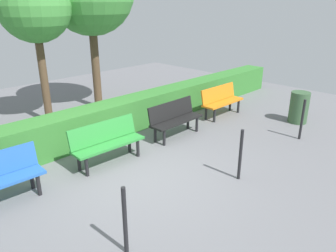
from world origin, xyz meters
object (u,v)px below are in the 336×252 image
(bench_green, at_px, (107,141))
(tree_mid, at_px, (34,7))
(bench_orange, at_px, (221,100))
(bench_black, at_px, (175,117))
(trash_bin, at_px, (299,107))

(bench_green, bearing_deg, tree_mid, -92.81)
(bench_orange, bearing_deg, tree_mid, -38.18)
(bench_green, bearing_deg, bench_black, -178.17)
(bench_black, height_order, bench_green, same)
(bench_orange, xyz_separation_m, bench_green, (4.09, 0.09, 0.00))
(tree_mid, xyz_separation_m, trash_bin, (-4.84, 4.92, -2.59))
(bench_black, xyz_separation_m, trash_bin, (-3.10, 1.77, -0.05))
(bench_orange, relative_size, tree_mid, 0.37)
(bench_black, height_order, tree_mid, tree_mid)
(bench_orange, relative_size, bench_green, 0.95)
(bench_black, bearing_deg, bench_orange, -177.94)
(bench_black, height_order, trash_bin, same)
(bench_orange, height_order, bench_green, same)
(tree_mid, bearing_deg, bench_green, 84.99)
(bench_green, height_order, tree_mid, tree_mid)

